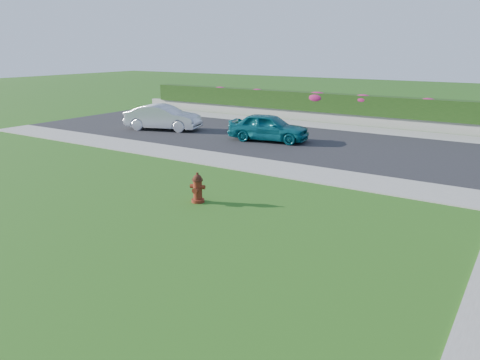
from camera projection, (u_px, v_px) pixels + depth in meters
The scene contains 14 objects.
ground at pixel (117, 272), 9.37m from camera, with size 120.00×120.00×0.00m, color black.
street_far at pixel (258, 137), 23.28m from camera, with size 26.00×8.00×0.04m, color black.
sidewalk_far at pixel (178, 153), 19.76m from camera, with size 24.00×2.00×0.04m, color gray.
sidewalk_beyond at pixel (369, 130), 25.23m from camera, with size 34.00×2.00×0.04m, color gray.
retaining_wall at pixel (378, 121), 26.37m from camera, with size 34.00×0.40×0.60m, color gray.
hedge at pixel (380, 106), 26.22m from camera, with size 32.00×0.90×1.10m, color black.
fire_hydrant at pixel (198, 188), 13.48m from camera, with size 0.46×0.44×0.89m.
sedan_teal at pixel (269, 127), 22.10m from camera, with size 1.53×3.81×1.30m, color #0D5C67.
sedan_silver at pixel (163, 117), 25.08m from camera, with size 1.41×4.04×1.33m, color #B6B8BE.
flower_clump_a at pixel (220, 91), 31.71m from camera, with size 1.09×0.70×0.54m, color #A61C5E.
flower_clump_b at pixel (257, 93), 30.19m from camera, with size 1.01×0.65×0.50m, color #A61C5E.
flower_clump_c at pixel (317, 97), 28.02m from camera, with size 1.36×0.87×0.68m, color #A61C5E.
flower_clump_d at pixel (363, 100), 26.55m from camera, with size 1.18×0.76×0.59m, color #A61C5E.
flower_clump_e at pixel (428, 103), 24.70m from camera, with size 1.03×0.66×0.52m, color #A61C5E.
Camera 1 is at (6.69, -5.80, 4.34)m, focal length 35.00 mm.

